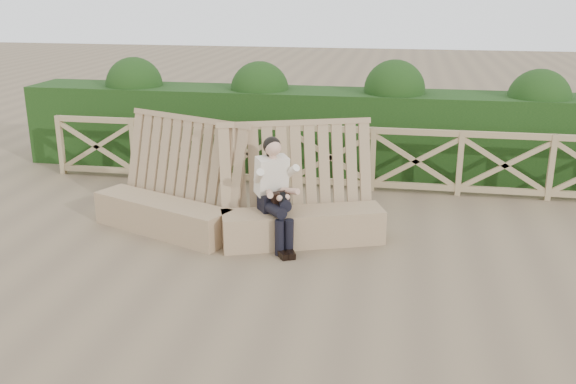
# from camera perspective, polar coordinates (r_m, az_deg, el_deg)

# --- Properties ---
(ground) EXTENTS (60.00, 60.00, 0.00)m
(ground) POSITION_cam_1_polar(r_m,az_deg,el_deg) (7.90, 0.66, -7.17)
(ground) COLOR brown
(ground) RESTS_ON ground
(bench) EXTENTS (4.24, 1.55, 1.60)m
(bench) POSITION_cam_1_polar(r_m,az_deg,el_deg) (8.94, -4.98, -1.43)
(bench) COLOR #917853
(bench) RESTS_ON ground
(woman) EXTENTS (0.71, 0.91, 1.47)m
(woman) POSITION_cam_1_polar(r_m,az_deg,el_deg) (8.48, -1.15, 0.29)
(woman) COLOR black
(woman) RESTS_ON ground
(guardrail) EXTENTS (10.10, 0.09, 1.10)m
(guardrail) POSITION_cam_1_polar(r_m,az_deg,el_deg) (10.99, 3.79, 3.10)
(guardrail) COLOR #897350
(guardrail) RESTS_ON ground
(hedge) EXTENTS (12.00, 1.20, 1.50)m
(hedge) POSITION_cam_1_polar(r_m,az_deg,el_deg) (12.10, 4.49, 5.42)
(hedge) COLOR black
(hedge) RESTS_ON ground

